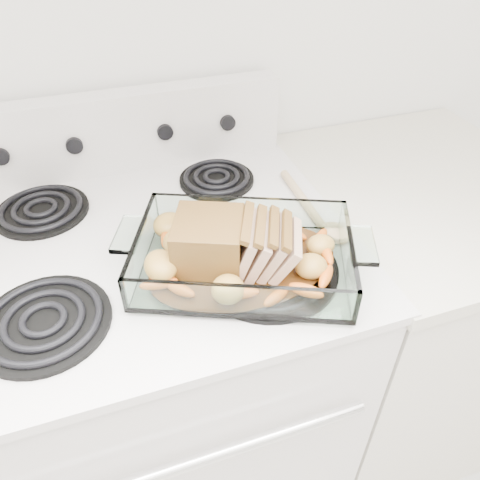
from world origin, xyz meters
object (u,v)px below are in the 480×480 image
object	(u,v)px
counter_right	(392,317)
pork_roast	(227,249)
electric_range	(169,376)
baking_dish	(244,260)

from	to	relation	value
counter_right	pork_roast	bearing A→B (deg)	-165.17
electric_range	baking_dish	size ratio (longest dim) A/B	3.04
counter_right	baking_dish	distance (m)	0.73
electric_range	pork_roast	world-z (taller)	electric_range
baking_dish	electric_range	bearing A→B (deg)	158.75
counter_right	baking_dish	world-z (taller)	baking_dish
baking_dish	pork_roast	xyz separation A→B (m)	(-0.03, 0.00, 0.03)
counter_right	pork_roast	size ratio (longest dim) A/B	4.32
electric_range	pork_roast	distance (m)	0.55
electric_range	baking_dish	bearing A→B (deg)	-44.32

